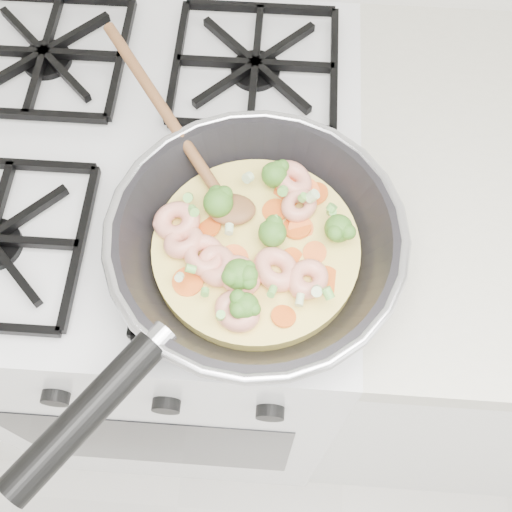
{
  "coord_description": "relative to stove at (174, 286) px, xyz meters",
  "views": [
    {
      "loc": [
        0.19,
        1.22,
        1.58
      ],
      "look_at": [
        0.17,
        1.54,
        0.93
      ],
      "focal_mm": 43.84,
      "sensor_mm": 36.0,
      "label": 1
    }
  ],
  "objects": [
    {
      "name": "stove",
      "position": [
        0.0,
        0.0,
        0.0
      ],
      "size": [
        0.6,
        0.6,
        0.92
      ],
      "color": "white",
      "rests_on": "ground"
    },
    {
      "name": "skillet",
      "position": [
        0.17,
        -0.16,
        0.5
      ],
      "size": [
        0.39,
        0.55,
        0.1
      ],
      "rotation": [
        0.0,
        0.0,
        0.23
      ],
      "color": "black",
      "rests_on": "stove"
    }
  ]
}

